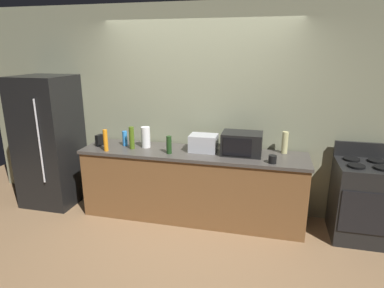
{
  "coord_description": "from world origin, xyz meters",
  "views": [
    {
      "loc": [
        0.92,
        -3.38,
        2.13
      ],
      "look_at": [
        0.0,
        0.4,
        1.0
      ],
      "focal_mm": 30.52,
      "sensor_mm": 36.0,
      "label": 1
    }
  ],
  "objects": [
    {
      "name": "mug_black",
      "position": [
        0.98,
        0.19,
        0.95
      ],
      "size": [
        0.09,
        0.09,
        0.09
      ],
      "primitive_type": "cylinder",
      "color": "black",
      "rests_on": "counter_run"
    },
    {
      "name": "back_wall",
      "position": [
        0.0,
        0.81,
        1.35
      ],
      "size": [
        6.4,
        0.1,
        2.7
      ],
      "primitive_type": "cube",
      "color": "gray",
      "rests_on": "ground_plane"
    },
    {
      "name": "refrigerator",
      "position": [
        -2.05,
        0.4,
        0.9
      ],
      "size": [
        0.72,
        0.73,
        1.8
      ],
      "color": "black",
      "rests_on": "ground_plane"
    },
    {
      "name": "bottle_olive_oil",
      "position": [
        -0.78,
        0.34,
        1.04
      ],
      "size": [
        0.07,
        0.07,
        0.29
      ],
      "primitive_type": "cylinder",
      "color": "#4C6B19",
      "rests_on": "counter_run"
    },
    {
      "name": "microwave",
      "position": [
        0.61,
        0.45,
        1.04
      ],
      "size": [
        0.48,
        0.35,
        0.27
      ],
      "color": "black",
      "rests_on": "counter_run"
    },
    {
      "name": "bottle_spray_cleaner",
      "position": [
        -0.93,
        0.46,
        1.0
      ],
      "size": [
        0.06,
        0.06,
        0.2
      ],
      "primitive_type": "cylinder",
      "color": "#338CE5",
      "rests_on": "counter_run"
    },
    {
      "name": "paper_towel_roll",
      "position": [
        -0.63,
        0.45,
        1.04
      ],
      "size": [
        0.12,
        0.12,
        0.27
      ],
      "primitive_type": "cylinder",
      "color": "white",
      "rests_on": "counter_run"
    },
    {
      "name": "bottle_wine",
      "position": [
        -0.26,
        0.26,
        1.01
      ],
      "size": [
        0.06,
        0.06,
        0.22
      ],
      "primitive_type": "cylinder",
      "color": "#1E3F19",
      "rests_on": "counter_run"
    },
    {
      "name": "counter_run",
      "position": [
        0.0,
        0.4,
        0.45
      ],
      "size": [
        2.84,
        0.64,
        0.9
      ],
      "color": "brown",
      "rests_on": "ground_plane"
    },
    {
      "name": "toaster_oven",
      "position": [
        0.13,
        0.46,
        1.01
      ],
      "size": [
        0.34,
        0.26,
        0.21
      ],
      "primitive_type": "cube",
      "color": "#B7BABF",
      "rests_on": "counter_run"
    },
    {
      "name": "stove_range",
      "position": [
        2.0,
        0.4,
        0.46
      ],
      "size": [
        0.6,
        0.61,
        1.08
      ],
      "color": "black",
      "rests_on": "ground_plane"
    },
    {
      "name": "bottle_dish_soap",
      "position": [
        -1.06,
        0.18,
        1.04
      ],
      "size": [
        0.06,
        0.06,
        0.28
      ],
      "primitive_type": "cylinder",
      "color": "orange",
      "rests_on": "counter_run"
    },
    {
      "name": "bottle_vinegar",
      "position": [
        1.12,
        0.61,
        1.04
      ],
      "size": [
        0.08,
        0.08,
        0.27
      ],
      "primitive_type": "cylinder",
      "color": "beige",
      "rests_on": "counter_run"
    },
    {
      "name": "cordless_phone",
      "position": [
        -1.26,
        0.37,
        0.98
      ],
      "size": [
        0.07,
        0.12,
        0.15
      ],
      "primitive_type": "cube",
      "rotation": [
        0.0,
        0.0,
        -0.23
      ],
      "color": "black",
      "rests_on": "counter_run"
    },
    {
      "name": "ground_plane",
      "position": [
        0.0,
        0.0,
        0.0
      ],
      "size": [
        8.0,
        8.0,
        0.0
      ],
      "primitive_type": "plane",
      "color": "#93704C"
    }
  ]
}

